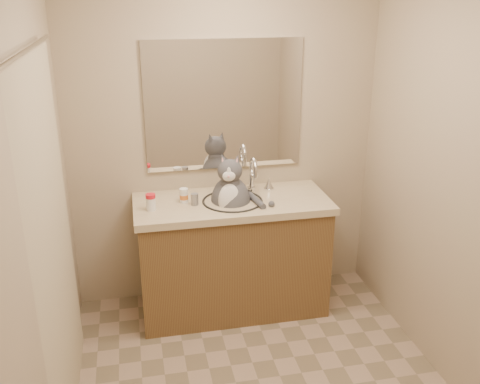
% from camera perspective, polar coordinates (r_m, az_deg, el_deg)
% --- Properties ---
extents(room, '(2.22, 2.52, 2.42)m').
position_cam_1_polar(room, '(2.66, 3.05, -1.48)').
color(room, gray).
rests_on(room, ground).
extents(vanity, '(1.34, 0.59, 1.12)m').
position_cam_1_polar(vanity, '(3.84, -0.82, -6.52)').
color(vanity, brown).
rests_on(vanity, ground).
extents(mirror, '(1.10, 0.02, 0.90)m').
position_cam_1_polar(mirror, '(3.75, -1.71, 9.20)').
color(mirror, white).
rests_on(mirror, room).
extents(shower_curtain, '(0.02, 1.30, 1.93)m').
position_cam_1_polar(shower_curtain, '(2.78, -19.16, -5.54)').
color(shower_curtain, '#BAB08C').
rests_on(shower_curtain, ground).
extents(cat, '(0.37, 0.39, 0.54)m').
position_cam_1_polar(cat, '(3.65, -0.99, -0.70)').
color(cat, '#4C4C51').
rests_on(cat, vanity).
extents(pill_bottle_redcap, '(0.08, 0.08, 0.11)m').
position_cam_1_polar(pill_bottle_redcap, '(3.53, -9.49, -1.07)').
color(pill_bottle_redcap, white).
rests_on(pill_bottle_redcap, vanity).
extents(pill_bottle_orange, '(0.07, 0.07, 0.10)m').
position_cam_1_polar(pill_bottle_orange, '(3.63, -6.00, -0.40)').
color(pill_bottle_orange, white).
rests_on(pill_bottle_orange, vanity).
extents(grey_canister, '(0.05, 0.05, 0.08)m').
position_cam_1_polar(grey_canister, '(3.59, -4.86, -0.78)').
color(grey_canister, gray).
rests_on(grey_canister, vanity).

